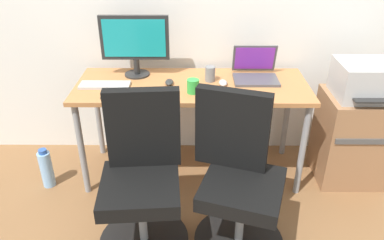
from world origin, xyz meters
name	(u,v)px	position (x,y,z in m)	size (l,w,h in m)	color
ground_plane	(192,170)	(0.00, 0.00, 0.00)	(5.28, 5.28, 0.00)	brown
desk	(192,94)	(0.00, 0.00, 0.66)	(1.61, 0.61, 0.74)	#B77542
office_chair_left	(142,180)	(-0.28, -0.67, 0.42)	(0.54, 0.54, 0.94)	black
office_chair_right	(238,181)	(0.27, -0.68, 0.42)	(0.55, 0.55, 0.94)	black
side_cabinet	(351,137)	(1.16, -0.04, 0.33)	(0.46, 0.44, 0.67)	#996B47
printer	(365,80)	(1.16, -0.04, 0.79)	(0.38, 0.40, 0.24)	#B7B7B7
water_bottle_on_floor	(46,169)	(-1.06, -0.19, 0.15)	(0.09, 0.09, 0.31)	#8CBFF2
desktop_monitor	(135,42)	(-0.40, 0.16, 0.99)	(0.48, 0.18, 0.43)	#262626
open_laptop	(255,71)	(0.45, 0.11, 0.79)	(0.31, 0.28, 0.22)	#4C4C51
keyboard_by_monitor	(128,94)	(-0.41, -0.19, 0.74)	(0.34, 0.12, 0.02)	#2D2D2D
keyboard_by_laptop	(105,85)	(-0.59, -0.04, 0.74)	(0.34, 0.12, 0.02)	#B7B7B7
mouse_by_monitor	(223,83)	(0.21, -0.02, 0.75)	(0.06, 0.10, 0.03)	#B7B7B7
mouse_by_laptop	(169,82)	(-0.16, -0.01, 0.75)	(0.06, 0.10, 0.03)	#2D2D2D
coffee_mug	(193,86)	(0.01, -0.14, 0.78)	(0.08, 0.08, 0.09)	green
pen_cup	(210,74)	(0.13, 0.06, 0.79)	(0.07, 0.07, 0.10)	slate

